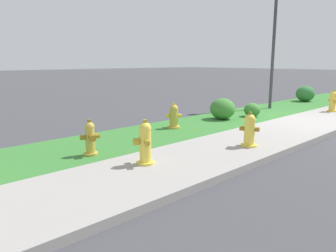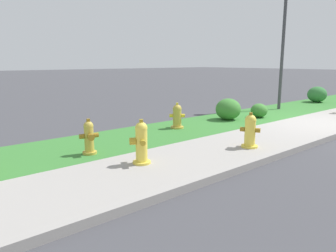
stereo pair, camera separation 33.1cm
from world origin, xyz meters
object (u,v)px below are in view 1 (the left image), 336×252
at_px(fire_hydrant_at_driveway, 174,116).
at_px(fire_hydrant_mid_block, 145,143).
at_px(shrub_bush_near_lamp, 252,110).
at_px(shrub_bush_mid_verge, 305,94).
at_px(street_lamp, 275,25).
at_px(fire_hydrant_by_grass_verge, 249,130).
at_px(fire_hydrant_across_street, 333,101).
at_px(shrub_bush_far_verge, 223,109).
at_px(fire_hydrant_far_end, 90,138).

xyz_separation_m(fire_hydrant_at_driveway, fire_hydrant_mid_block, (-2.47, -1.81, 0.06)).
height_order(fire_hydrant_mid_block, shrub_bush_near_lamp, fire_hydrant_mid_block).
bearing_deg(shrub_bush_mid_verge, street_lamp, -179.34).
height_order(fire_hydrant_by_grass_verge, fire_hydrant_across_street, fire_hydrant_across_street).
distance_m(street_lamp, shrub_bush_near_lamp, 3.47).
relative_size(fire_hydrant_at_driveway, street_lamp, 0.15).
bearing_deg(fire_hydrant_across_street, fire_hydrant_by_grass_verge, -46.24).
bearing_deg(shrub_bush_far_verge, fire_hydrant_mid_block, -158.62).
xyz_separation_m(fire_hydrant_at_driveway, shrub_bush_mid_verge, (8.09, 0.15, 0.02)).
distance_m(shrub_bush_mid_verge, shrub_bush_far_verge, 6.12).
bearing_deg(fire_hydrant_at_driveway, shrub_bush_mid_verge, 42.89).
xyz_separation_m(shrub_bush_mid_verge, shrub_bush_far_verge, (-6.12, -0.21, -0.01)).
xyz_separation_m(street_lamp, shrub_bush_far_verge, (-3.10, -0.18, -2.63)).
relative_size(fire_hydrant_at_driveway, shrub_bush_near_lamp, 1.31).
distance_m(street_lamp, shrub_bush_far_verge, 4.07).
bearing_deg(street_lamp, fire_hydrant_far_end, -174.16).
distance_m(fire_hydrant_far_end, street_lamp, 8.39).
height_order(fire_hydrant_far_end, fire_hydrant_mid_block, fire_hydrant_mid_block).
relative_size(shrub_bush_near_lamp, shrub_bush_far_verge, 0.68).
height_order(shrub_bush_mid_verge, shrub_bush_far_verge, shrub_bush_mid_verge).
height_order(street_lamp, shrub_bush_near_lamp, street_lamp).
xyz_separation_m(fire_hydrant_by_grass_verge, shrub_bush_far_verge, (2.18, 2.30, -0.03)).
relative_size(fire_hydrant_far_end, shrub_bush_far_verge, 0.90).
relative_size(fire_hydrant_by_grass_verge, fire_hydrant_at_driveway, 1.08).
bearing_deg(shrub_bush_far_verge, fire_hydrant_far_end, -172.55).
bearing_deg(shrub_bush_mid_verge, shrub_bush_far_verge, -177.99).
relative_size(fire_hydrant_across_street, fire_hydrant_mid_block, 0.97).
bearing_deg(fire_hydrant_by_grass_verge, shrub_bush_far_verge, 109.83).
height_order(fire_hydrant_far_end, shrub_bush_near_lamp, fire_hydrant_far_end).
bearing_deg(fire_hydrant_across_street, fire_hydrant_mid_block, -51.62).
bearing_deg(street_lamp, fire_hydrant_mid_block, -165.73).
relative_size(fire_hydrant_at_driveway, fire_hydrant_across_street, 0.89).
distance_m(fire_hydrant_by_grass_verge, fire_hydrant_across_street, 6.08).
bearing_deg(street_lamp, shrub_bush_near_lamp, -165.12).
relative_size(fire_hydrant_by_grass_verge, shrub_bush_mid_verge, 0.92).
height_order(fire_hydrant_far_end, fire_hydrant_at_driveway, fire_hydrant_far_end).
relative_size(fire_hydrant_across_street, street_lamp, 0.17).
relative_size(fire_hydrant_far_end, fire_hydrant_at_driveway, 1.01).
bearing_deg(fire_hydrant_at_driveway, fire_hydrant_far_end, -124.42).
bearing_deg(shrub_bush_far_verge, street_lamp, 3.32).
xyz_separation_m(street_lamp, shrub_bush_mid_verge, (3.02, 0.03, -2.62)).
xyz_separation_m(fire_hydrant_mid_block, street_lamp, (7.55, 1.92, 2.58)).
distance_m(fire_hydrant_far_end, fire_hydrant_mid_block, 1.17).
bearing_deg(fire_hydrant_across_street, street_lamp, -119.83).
height_order(fire_hydrant_far_end, shrub_bush_mid_verge, fire_hydrant_far_end).
height_order(shrub_bush_mid_verge, shrub_bush_near_lamp, shrub_bush_mid_verge).
bearing_deg(fire_hydrant_mid_block, shrub_bush_near_lamp, -47.26).
xyz_separation_m(fire_hydrant_mid_block, shrub_bush_mid_verge, (10.56, 1.96, -0.04)).
bearing_deg(fire_hydrant_at_driveway, fire_hydrant_by_grass_verge, -53.17).
bearing_deg(fire_hydrant_by_grass_verge, fire_hydrant_at_driveway, 148.27).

